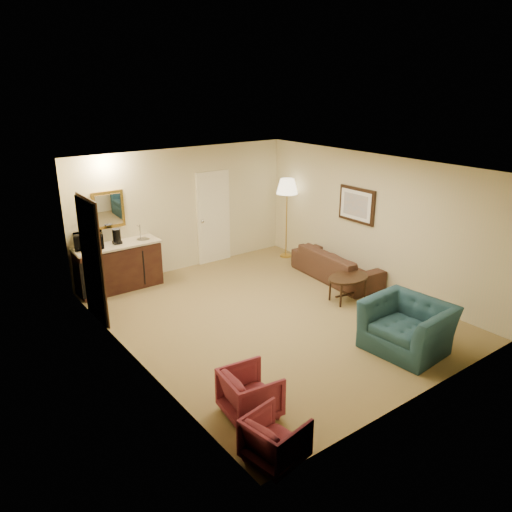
{
  "coord_description": "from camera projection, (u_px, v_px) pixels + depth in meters",
  "views": [
    {
      "loc": [
        -4.92,
        -6.18,
        3.89
      ],
      "look_at": [
        0.04,
        0.5,
        0.95
      ],
      "focal_mm": 35.0,
      "sensor_mm": 36.0,
      "label": 1
    }
  ],
  "objects": [
    {
      "name": "coffee_table",
      "position": [
        348.0,
        289.0,
        9.24
      ],
      "size": [
        0.93,
        0.7,
        0.49
      ],
      "primitive_type": "cube",
      "rotation": [
        0.0,
        0.0,
        -0.16
      ],
      "color": "black",
      "rests_on": "ground"
    },
    {
      "name": "rose_chair_far",
      "position": [
        275.0,
        437.0,
        5.32
      ],
      "size": [
        0.64,
        0.67,
        0.6
      ],
      "primitive_type": "imported",
      "rotation": [
        0.0,
        0.0,
        1.74
      ],
      "color": "maroon",
      "rests_on": "ground"
    },
    {
      "name": "waste_bin",
      "position": [
        152.0,
        275.0,
        10.14
      ],
      "size": [
        0.31,
        0.31,
        0.32
      ],
      "primitive_type": "cylinder",
      "rotation": [
        0.0,
        0.0,
        0.25
      ],
      "color": "black",
      "rests_on": "ground"
    },
    {
      "name": "microwave",
      "position": [
        88.0,
        239.0,
        9.29
      ],
      "size": [
        0.58,
        0.42,
        0.36
      ],
      "primitive_type": "imported",
      "rotation": [
        0.0,
        0.0,
        -0.28
      ],
      "color": "black",
      "rests_on": "wetbar_cabinet"
    },
    {
      "name": "room_walls",
      "position": [
        240.0,
        212.0,
        8.7
      ],
      "size": [
        5.02,
        6.01,
        2.61
      ],
      "color": "beige",
      "rests_on": "ground"
    },
    {
      "name": "teal_armchair",
      "position": [
        408.0,
        319.0,
        7.48
      ],
      "size": [
        0.86,
        1.24,
        1.03
      ],
      "primitive_type": "imported",
      "rotation": [
        0.0,
        0.0,
        -1.49
      ],
      "color": "#1C3C47",
      "rests_on": "ground"
    },
    {
      "name": "sofa",
      "position": [
        337.0,
        260.0,
        10.24
      ],
      "size": [
        0.77,
        2.11,
        0.81
      ],
      "primitive_type": "imported",
      "rotation": [
        0.0,
        0.0,
        1.49
      ],
      "color": "black",
      "rests_on": "ground"
    },
    {
      "name": "rose_chair_near",
      "position": [
        250.0,
        391.0,
        6.05
      ],
      "size": [
        0.67,
        0.71,
        0.66
      ],
      "primitive_type": "imported",
      "rotation": [
        0.0,
        0.0,
        1.45
      ],
      "color": "maroon",
      "rests_on": "ground"
    },
    {
      "name": "ground",
      "position": [
        271.0,
        315.0,
        8.74
      ],
      "size": [
        6.0,
        6.0,
        0.0
      ],
      "primitive_type": "plane",
      "color": "olive",
      "rests_on": "ground"
    },
    {
      "name": "wetbar_cabinet",
      "position": [
        119.0,
        267.0,
        9.72
      ],
      "size": [
        1.64,
        0.58,
        0.92
      ],
      "primitive_type": "cube",
      "color": "#341C10",
      "rests_on": "ground"
    },
    {
      "name": "floor_lamp",
      "position": [
        286.0,
        218.0,
        11.37
      ],
      "size": [
        0.51,
        0.51,
        1.84
      ],
      "primitive_type": "cube",
      "rotation": [
        0.0,
        0.0,
        -0.05
      ],
      "color": "gold",
      "rests_on": "ground"
    },
    {
      "name": "coffee_maker",
      "position": [
        117.0,
        236.0,
        9.55
      ],
      "size": [
        0.18,
        0.18,
        0.29
      ],
      "primitive_type": "cylinder",
      "rotation": [
        0.0,
        0.0,
        -0.19
      ],
      "color": "black",
      "rests_on": "wetbar_cabinet"
    }
  ]
}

